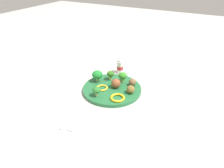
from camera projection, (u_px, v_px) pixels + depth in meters
name	position (u px, v px, depth m)	size (l,w,h in m)	color
ground_plane	(112.00, 90.00, 0.98)	(4.00, 4.00, 0.00)	#B2B2AD
plate	(112.00, 89.00, 0.98)	(0.28, 0.28, 0.02)	#236638
broccoli_floret_back_left	(123.00, 76.00, 1.00)	(0.04, 0.04, 0.05)	#91D06F
broccoli_floret_mid_right	(110.00, 74.00, 1.02)	(0.04, 0.04, 0.05)	#A4BC69
broccoli_floret_back_right	(96.00, 90.00, 0.90)	(0.04, 0.04, 0.04)	#A7BA6F
broccoli_floret_center	(97.00, 75.00, 1.01)	(0.05, 0.05, 0.06)	#A1C379
meatball_front_left	(131.00, 89.00, 0.93)	(0.04, 0.04, 0.04)	brown
meatball_mid_left	(132.00, 82.00, 0.98)	(0.04, 0.04, 0.04)	brown
meatball_front_right	(116.00, 83.00, 0.96)	(0.05, 0.05, 0.05)	brown
pepper_ring_back_right	(118.00, 98.00, 0.89)	(0.06, 0.06, 0.01)	yellow
pepper_ring_back_left	(102.00, 88.00, 0.96)	(0.05, 0.05, 0.01)	yellow
napkin	(75.00, 120.00, 0.79)	(0.17, 0.12, 0.01)	white
fork	(78.00, 122.00, 0.78)	(0.12, 0.02, 0.01)	silver
knife	(71.00, 119.00, 0.79)	(0.15, 0.02, 0.01)	white
yogurt_bottle	(120.00, 67.00, 1.12)	(0.04, 0.04, 0.08)	white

